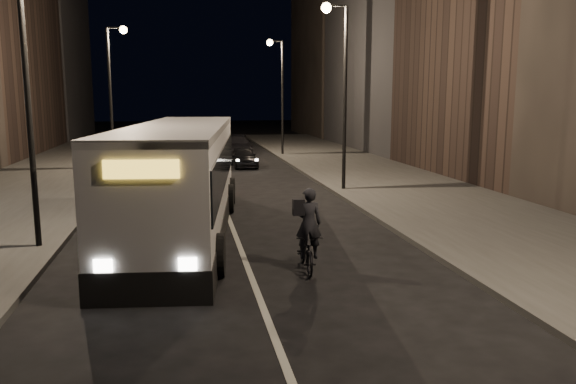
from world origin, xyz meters
name	(u,v)px	position (x,y,z in m)	size (l,w,h in m)	color
ground	(254,285)	(0.00, 0.00, 0.00)	(180.00, 180.00, 0.00)	black
sidewalk_right	(388,182)	(8.50, 14.00, 0.08)	(7.00, 70.00, 0.16)	#333331
sidewalk_left	(26,192)	(-8.50, 14.00, 0.08)	(7.00, 70.00, 0.16)	#333331
building_row_right	(424,10)	(16.00, 27.50, 10.50)	(8.00, 61.00, 21.00)	black
streetlight_right_mid	(340,72)	(5.33, 12.00, 5.36)	(1.20, 0.44, 8.12)	black
streetlight_right_far	(279,81)	(5.33, 28.00, 5.36)	(1.20, 0.44, 8.12)	black
streetlight_left_near	(35,56)	(-5.33, 4.00, 5.36)	(1.20, 0.44, 8.12)	black
streetlight_left_far	(114,78)	(-5.33, 22.00, 5.36)	(1.20, 0.44, 8.12)	black
city_bus	(182,175)	(-1.60, 5.39, 1.88)	(4.17, 13.00, 3.45)	silver
cyclist_on_bicycle	(307,243)	(1.44, 0.86, 0.71)	(0.76, 1.88, 2.12)	black
car_near	(244,157)	(2.10, 21.97, 0.61)	(1.45, 3.60, 1.23)	black
car_mid	(150,154)	(-3.60, 23.44, 0.77)	(1.64, 4.69, 1.55)	#3F3F42
car_far	(237,145)	(2.40, 29.27, 0.71)	(1.99, 4.89, 1.42)	black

